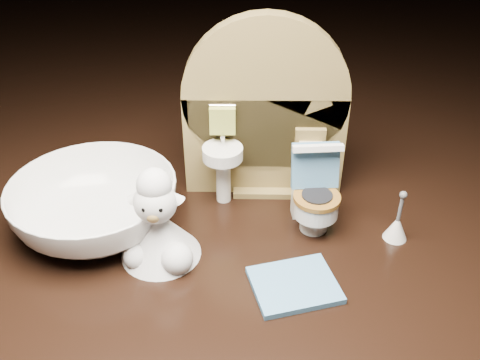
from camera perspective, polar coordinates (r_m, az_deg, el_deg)
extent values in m
cube|color=black|center=(0.44, 2.45, -10.93)|extent=(2.50, 2.50, 0.10)
cube|color=olive|center=(0.44, 2.58, 3.83)|extent=(0.13, 0.02, 0.09)
cylinder|color=olive|center=(0.42, 2.73, 8.92)|extent=(0.13, 0.02, 0.13)
cube|color=olive|center=(0.46, 2.46, -0.52)|extent=(0.05, 0.04, 0.01)
cylinder|color=white|center=(0.43, -1.79, 0.28)|extent=(0.01, 0.01, 0.04)
cylinder|color=white|center=(0.42, -1.87, 2.89)|extent=(0.03, 0.03, 0.01)
cylinder|color=silver|center=(0.42, -1.84, 4.69)|extent=(0.00, 0.00, 0.01)
cube|color=#A3AA3F|center=(0.41, -1.88, 6.37)|extent=(0.02, 0.01, 0.02)
cube|color=olive|center=(0.43, 7.48, 4.12)|extent=(0.02, 0.01, 0.02)
cylinder|color=#C9B793|center=(0.43, 7.49, 3.02)|extent=(0.02, 0.02, 0.02)
cylinder|color=white|center=(0.42, 7.88, -4.27)|extent=(0.02, 0.02, 0.02)
cylinder|color=white|center=(0.40, 8.11, -2.84)|extent=(0.03, 0.03, 0.01)
cylinder|color=brown|center=(0.40, 8.21, -1.88)|extent=(0.04, 0.04, 0.00)
cube|color=white|center=(0.42, 7.56, -1.30)|extent=(0.03, 0.02, 0.04)
cube|color=teal|center=(0.40, 8.03, 1.54)|extent=(0.04, 0.02, 0.04)
cube|color=white|center=(0.39, 8.33, 3.39)|extent=(0.04, 0.01, 0.01)
cylinder|color=#AAC52E|center=(0.41, 8.92, 1.76)|extent=(0.01, 0.01, 0.01)
cube|color=teal|center=(0.37, 5.82, -11.07)|extent=(0.07, 0.06, 0.00)
cone|color=white|center=(0.42, 16.35, -4.88)|extent=(0.02, 0.02, 0.02)
cylinder|color=#59595B|center=(0.41, 16.75, -2.91)|extent=(0.00, 0.00, 0.02)
sphere|color=#59595B|center=(0.40, 17.03, -1.53)|extent=(0.01, 0.01, 0.01)
cone|color=silver|center=(0.39, -8.60, -5.63)|extent=(0.06, 0.06, 0.04)
sphere|color=silver|center=(0.38, -6.76, -8.29)|extent=(0.02, 0.02, 0.02)
sphere|color=silver|center=(0.39, -10.97, -7.99)|extent=(0.02, 0.02, 0.02)
sphere|color=white|center=(0.37, -9.02, -2.35)|extent=(0.03, 0.03, 0.03)
sphere|color=#B68E49|center=(0.36, -9.22, -3.73)|extent=(0.01, 0.01, 0.01)
sphere|color=silver|center=(0.36, -9.16, -0.57)|extent=(0.02, 0.02, 0.02)
cone|color=white|center=(0.37, -11.11, -1.66)|extent=(0.01, 0.01, 0.01)
cone|color=white|center=(0.36, -6.93, -1.71)|extent=(0.01, 0.01, 0.01)
sphere|color=black|center=(0.36, -10.18, -3.12)|extent=(0.00, 0.00, 0.00)
sphere|color=black|center=(0.36, -8.49, -3.15)|extent=(0.00, 0.00, 0.00)
imported|color=white|center=(0.42, -15.22, -2.62)|extent=(0.16, 0.16, 0.04)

